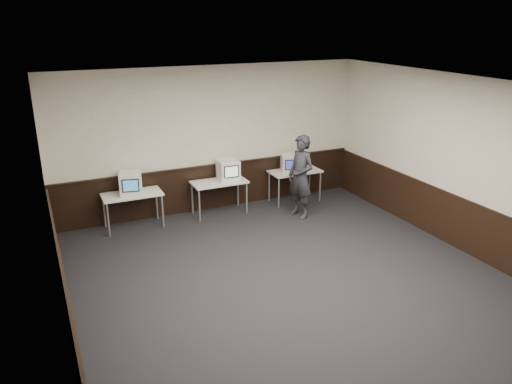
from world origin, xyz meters
The scene contains 16 objects.
floor centered at (0.00, 0.00, 0.00)m, with size 8.00×8.00×0.00m, color black.
ceiling centered at (0.00, 0.00, 3.20)m, with size 8.00×8.00×0.00m, color white.
back_wall centered at (0.00, 4.00, 1.60)m, with size 7.00×7.00×0.00m, color beige.
left_wall centered at (-3.50, 0.00, 1.60)m, with size 8.00×8.00×0.00m, color beige.
right_wall centered at (3.50, 0.00, 1.60)m, with size 8.00×8.00×0.00m, color beige.
wainscot_back centered at (0.00, 3.98, 0.50)m, with size 6.98×0.04×1.00m, color black.
wainscot_left centered at (-3.48, 0.00, 0.50)m, with size 0.04×7.98×1.00m, color black.
wainscot_right centered at (3.48, 0.00, 0.50)m, with size 0.04×7.98×1.00m, color black.
wainscot_rail centered at (0.00, 3.96, 1.02)m, with size 6.98×0.06×0.04m, color black.
desk_left centered at (-1.90, 3.60, 0.68)m, with size 1.20×0.60×0.75m.
desk_center centered at (0.00, 3.60, 0.68)m, with size 1.20×0.60×0.75m.
desk_right centered at (1.90, 3.60, 0.68)m, with size 1.20×0.60×0.75m.
emac_left centered at (-1.91, 3.61, 0.97)m, with size 0.53×0.55×0.45m.
emac_center centered at (0.24, 3.64, 0.97)m, with size 0.47×0.50×0.44m.
emac_right centered at (1.76, 3.59, 0.95)m, with size 0.52×0.53×0.40m.
person centered at (1.54, 2.70, 0.91)m, with size 0.66×0.44×1.82m, color #27272D.
Camera 1 is at (-3.60, -6.15, 4.18)m, focal length 35.00 mm.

